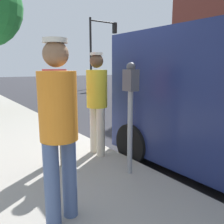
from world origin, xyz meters
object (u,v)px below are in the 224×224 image
object	(u,v)px
pedestrian_in_red	(56,101)
pedestrian_in_yellow	(97,98)
pedestrian_in_orange	(59,123)
traffic_light_corner	(100,42)
parking_meter_near	(130,100)

from	to	relation	value
pedestrian_in_red	pedestrian_in_yellow	bearing A→B (deg)	-175.14
pedestrian_in_orange	pedestrian_in_yellow	bearing A→B (deg)	-132.30
pedestrian_in_orange	pedestrian_in_red	bearing A→B (deg)	-110.82
pedestrian_in_red	traffic_light_corner	bearing A→B (deg)	-124.72
pedestrian_in_orange	traffic_light_corner	size ratio (longest dim) A/B	0.33
pedestrian_in_yellow	traffic_light_corner	bearing A→B (deg)	-122.52
pedestrian_in_yellow	pedestrian_in_orange	size ratio (longest dim) A/B	0.99
parking_meter_near	pedestrian_in_red	xyz separation A→B (m)	(0.71, -0.83, -0.06)
pedestrian_in_red	traffic_light_corner	world-z (taller)	traffic_light_corner
parking_meter_near	pedestrian_in_yellow	bearing A→B (deg)	-91.44
pedestrian_in_orange	traffic_light_corner	xyz separation A→B (m)	(-9.17, -13.81, 2.39)
parking_meter_near	pedestrian_in_orange	size ratio (longest dim) A/B	0.90
parking_meter_near	pedestrian_in_orange	world-z (taller)	pedestrian_in_orange
pedestrian_in_red	traffic_light_corner	size ratio (longest dim) A/B	0.33
parking_meter_near	pedestrian_in_yellow	size ratio (longest dim) A/B	0.90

